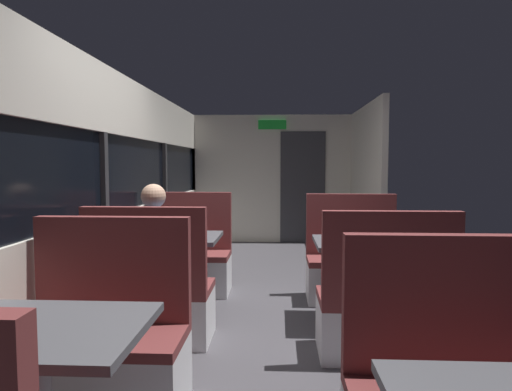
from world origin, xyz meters
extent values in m
cube|color=#423F44|center=(0.00, 0.00, -0.01)|extent=(3.30, 9.20, 0.02)
cube|color=beige|center=(-1.45, 0.00, 0.47)|extent=(0.08, 8.40, 0.95)
cube|color=beige|center=(-1.45, 0.00, 2.00)|extent=(0.08, 8.40, 0.60)
cube|color=black|center=(-1.46, 0.00, 1.32)|extent=(0.03, 8.40, 0.75)
cube|color=#2D2D30|center=(-1.43, 0.00, 1.32)|extent=(0.06, 0.08, 0.75)
cube|color=#2D2D30|center=(-1.43, 2.10, 1.32)|extent=(0.06, 0.08, 0.75)
cube|color=#2D2D30|center=(-1.43, 4.20, 1.32)|extent=(0.06, 0.08, 0.75)
cube|color=beige|center=(0.00, 4.20, 1.15)|extent=(2.90, 0.08, 2.30)
cube|color=#333338|center=(0.55, 4.15, 1.00)|extent=(0.80, 0.04, 2.00)
cube|color=green|center=(0.00, 4.14, 2.12)|extent=(0.50, 0.03, 0.16)
cube|color=beige|center=(1.45, 3.00, 1.15)|extent=(0.08, 2.40, 2.30)
cube|color=#4C4C51|center=(-0.89, -2.09, 0.72)|extent=(0.90, 0.70, 0.04)
cube|color=silver|center=(-0.89, -1.43, 0.20)|extent=(0.95, 0.50, 0.39)
cube|color=brown|center=(-0.89, -1.43, 0.42)|extent=(0.95, 0.50, 0.06)
cube|color=brown|center=(-0.89, -1.22, 0.78)|extent=(0.95, 0.08, 0.65)
cylinder|color=#9E9EA3|center=(-0.89, 0.27, 0.35)|extent=(0.10, 0.10, 0.70)
cube|color=#4C4C51|center=(-0.89, 0.27, 0.72)|extent=(0.90, 0.70, 0.04)
cube|color=silver|center=(-0.89, -0.39, 0.20)|extent=(0.95, 0.50, 0.39)
cube|color=brown|center=(-0.89, -0.39, 0.42)|extent=(0.95, 0.50, 0.06)
cube|color=brown|center=(-0.89, -0.60, 0.78)|extent=(0.95, 0.08, 0.65)
cube|color=silver|center=(-0.89, 0.93, 0.20)|extent=(0.95, 0.50, 0.39)
cube|color=brown|center=(-0.89, 0.93, 0.42)|extent=(0.95, 0.50, 0.06)
cube|color=brown|center=(-0.89, 1.14, 0.78)|extent=(0.95, 0.08, 0.65)
cube|color=brown|center=(0.89, -1.82, 0.78)|extent=(0.95, 0.08, 0.65)
cylinder|color=#9E9EA3|center=(0.89, 0.07, 0.35)|extent=(0.10, 0.10, 0.70)
cube|color=#4C4C51|center=(0.89, 0.07, 0.72)|extent=(0.90, 0.70, 0.04)
cube|color=silver|center=(0.89, -0.59, 0.20)|extent=(0.95, 0.50, 0.39)
cube|color=brown|center=(0.89, -0.59, 0.42)|extent=(0.95, 0.50, 0.06)
cube|color=brown|center=(0.89, -0.80, 0.78)|extent=(0.95, 0.08, 0.65)
cube|color=silver|center=(0.89, 0.73, 0.20)|extent=(0.95, 0.50, 0.39)
cube|color=brown|center=(0.89, 0.73, 0.42)|extent=(0.95, 0.50, 0.06)
cube|color=brown|center=(0.89, 0.94, 0.78)|extent=(0.95, 0.08, 0.65)
cube|color=#26262D|center=(-0.89, -0.39, 0.23)|extent=(0.30, 0.36, 0.45)
cube|color=#3F598C|center=(-0.89, -0.34, 0.75)|extent=(0.34, 0.22, 0.60)
sphere|color=tan|center=(-0.89, -0.32, 1.16)|extent=(0.20, 0.20, 0.20)
cylinder|color=#3F598C|center=(-1.09, -0.16, 0.77)|extent=(0.07, 0.28, 0.07)
cylinder|color=#3F598C|center=(-0.69, -0.16, 0.77)|extent=(0.07, 0.28, 0.07)
cylinder|color=#26598C|center=(-1.04, 0.26, 0.79)|extent=(0.07, 0.07, 0.09)
camera|label=1|loc=(0.12, -3.87, 1.42)|focal=31.23mm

